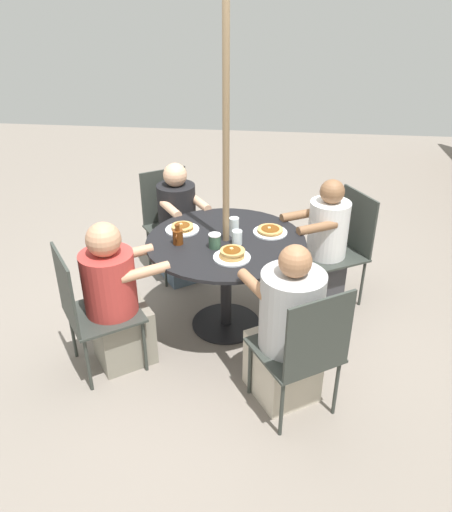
% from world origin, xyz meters
% --- Properties ---
extents(ground_plane, '(12.00, 12.00, 0.00)m').
position_xyz_m(ground_plane, '(0.00, 0.00, 0.00)').
color(ground_plane, gray).
extents(patio_table, '(1.18, 1.18, 0.76)m').
position_xyz_m(patio_table, '(0.00, 0.00, 0.62)').
color(patio_table, black).
rests_on(patio_table, ground).
extents(umbrella_pole, '(0.05, 0.05, 2.32)m').
position_xyz_m(umbrella_pole, '(0.00, 0.00, 1.16)').
color(umbrella_pole, '#846B4C').
rests_on(umbrella_pole, ground).
extents(patio_chair_north, '(0.63, 0.63, 0.94)m').
position_xyz_m(patio_chair_north, '(-0.53, 0.91, 0.53)').
color(patio_chair_north, '#333833').
rests_on(patio_chair_north, ground).
extents(diner_north, '(0.51, 0.57, 1.09)m').
position_xyz_m(diner_north, '(-0.43, 0.75, 0.50)').
color(diner_north, '#3D3D42').
rests_on(diner_north, ground).
extents(patio_chair_east, '(0.65, 0.65, 0.94)m').
position_xyz_m(patio_chair_east, '(-0.86, -0.61, 0.53)').
color(patio_chair_east, '#333833').
rests_on(patio_chair_east, ground).
extents(diner_east, '(0.57, 0.54, 1.08)m').
position_xyz_m(diner_east, '(-0.70, -0.50, 0.49)').
color(diner_east, slate).
rests_on(diner_east, ground).
extents(patio_chair_south, '(0.65, 0.65, 0.94)m').
position_xyz_m(patio_chair_south, '(0.62, -0.85, 0.53)').
color(patio_chair_south, '#333833').
rests_on(patio_chair_south, ground).
extents(diner_south, '(0.58, 0.61, 1.10)m').
position_xyz_m(diner_south, '(0.51, -0.70, 0.50)').
color(diner_south, gray).
rests_on(diner_south, ground).
extents(patio_chair_west, '(0.64, 0.64, 0.94)m').
position_xyz_m(patio_chair_west, '(0.89, 0.57, 0.53)').
color(patio_chair_west, '#333833').
rests_on(patio_chair_west, ground).
extents(diner_west, '(0.61, 0.58, 1.13)m').
position_xyz_m(diner_west, '(0.73, 0.47, 0.50)').
color(diner_west, beige).
rests_on(diner_west, ground).
extents(pancake_plate_a, '(0.26, 0.26, 0.06)m').
position_xyz_m(pancake_plate_a, '(-0.12, -0.35, 0.78)').
color(pancake_plate_a, white).
rests_on(pancake_plate_a, patio_table).
extents(pancake_plate_b, '(0.26, 0.26, 0.08)m').
position_xyz_m(pancake_plate_b, '(0.27, 0.07, 0.78)').
color(pancake_plate_b, white).
rests_on(pancake_plate_b, patio_table).
extents(pancake_plate_c, '(0.26, 0.26, 0.05)m').
position_xyz_m(pancake_plate_c, '(-0.15, 0.32, 0.77)').
color(pancake_plate_c, white).
rests_on(pancake_plate_c, patio_table).
extents(syrup_bottle, '(0.10, 0.08, 0.15)m').
position_xyz_m(syrup_bottle, '(0.10, -0.34, 0.82)').
color(syrup_bottle, '#602D0F').
rests_on(syrup_bottle, patio_table).
extents(coffee_cup, '(0.09, 0.09, 0.11)m').
position_xyz_m(coffee_cup, '(0.13, -0.07, 0.81)').
color(coffee_cup, '#33513D').
rests_on(coffee_cup, patio_table).
extents(drinking_glass_a, '(0.07, 0.07, 0.14)m').
position_xyz_m(drinking_glass_a, '(-0.09, 0.05, 0.83)').
color(drinking_glass_a, silver).
rests_on(drinking_glass_a, patio_table).
extents(drinking_glass_b, '(0.07, 0.07, 0.10)m').
position_xyz_m(drinking_glass_b, '(0.05, 0.09, 0.81)').
color(drinking_glass_b, silver).
rests_on(drinking_glass_b, patio_table).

